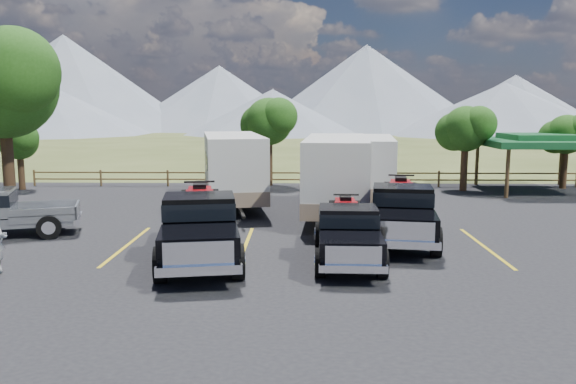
{
  "coord_description": "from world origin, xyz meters",
  "views": [
    {
      "loc": [
        -0.19,
        -14.34,
        4.62
      ],
      "look_at": [
        -0.6,
        5.84,
        1.6
      ],
      "focal_mm": 35.0,
      "sensor_mm": 36.0,
      "label": 1
    }
  ],
  "objects_px": {
    "rig_center": "(348,231)",
    "trailer_center": "(336,176)",
    "rig_left": "(200,224)",
    "trailer_right": "(368,168)",
    "tree_big_nw": "(2,84)",
    "pavilion": "(538,142)",
    "trailer_left": "(233,169)",
    "rig_right": "(402,210)"
  },
  "relations": [
    {
      "from": "rig_center",
      "to": "trailer_center",
      "type": "height_order",
      "value": "trailer_center"
    },
    {
      "from": "rig_left",
      "to": "trailer_right",
      "type": "xyz_separation_m",
      "value": [
        6.44,
        10.93,
        0.58
      ]
    },
    {
      "from": "tree_big_nw",
      "to": "trailer_center",
      "type": "xyz_separation_m",
      "value": [
        13.9,
        0.18,
        -3.79
      ]
    },
    {
      "from": "pavilion",
      "to": "trailer_left",
      "type": "bearing_deg",
      "value": -162.61
    },
    {
      "from": "trailer_right",
      "to": "rig_right",
      "type": "bearing_deg",
      "value": -82.28
    },
    {
      "from": "rig_left",
      "to": "rig_center",
      "type": "distance_m",
      "value": 4.51
    },
    {
      "from": "rig_left",
      "to": "trailer_right",
      "type": "distance_m",
      "value": 12.7
    },
    {
      "from": "rig_right",
      "to": "pavilion",
      "type": "bearing_deg",
      "value": 59.33
    },
    {
      "from": "rig_right",
      "to": "trailer_center",
      "type": "height_order",
      "value": "trailer_center"
    },
    {
      "from": "trailer_center",
      "to": "trailer_right",
      "type": "xyz_separation_m",
      "value": [
        1.86,
        4.09,
        -0.1
      ]
    },
    {
      "from": "trailer_right",
      "to": "trailer_left",
      "type": "bearing_deg",
      "value": -161.48
    },
    {
      "from": "rig_center",
      "to": "trailer_left",
      "type": "bearing_deg",
      "value": 117.57
    },
    {
      "from": "tree_big_nw",
      "to": "pavilion",
      "type": "relative_size",
      "value": 1.26
    },
    {
      "from": "rig_left",
      "to": "trailer_center",
      "type": "bearing_deg",
      "value": 46.71
    },
    {
      "from": "trailer_left",
      "to": "pavilion",
      "type": "bearing_deg",
      "value": 6.78
    },
    {
      "from": "tree_big_nw",
      "to": "rig_center",
      "type": "relative_size",
      "value": 1.4
    },
    {
      "from": "tree_big_nw",
      "to": "rig_center",
      "type": "bearing_deg",
      "value": -25.65
    },
    {
      "from": "tree_big_nw",
      "to": "pavilion",
      "type": "distance_m",
      "value": 26.91
    },
    {
      "from": "pavilion",
      "to": "rig_right",
      "type": "xyz_separation_m",
      "value": [
        -9.6,
        -11.94,
        -1.71
      ]
    },
    {
      "from": "tree_big_nw",
      "to": "trailer_left",
      "type": "relative_size",
      "value": 0.81
    },
    {
      "from": "trailer_center",
      "to": "trailer_left",
      "type": "bearing_deg",
      "value": 154.33
    },
    {
      "from": "rig_right",
      "to": "rig_left",
      "type": "bearing_deg",
      "value": -149.66
    },
    {
      "from": "tree_big_nw",
      "to": "rig_center",
      "type": "distance_m",
      "value": 16.03
    },
    {
      "from": "rig_right",
      "to": "trailer_left",
      "type": "xyz_separation_m",
      "value": [
        -6.72,
        6.82,
        0.72
      ]
    },
    {
      "from": "rig_left",
      "to": "rig_center",
      "type": "bearing_deg",
      "value": -9.16
    },
    {
      "from": "rig_right",
      "to": "trailer_center",
      "type": "xyz_separation_m",
      "value": [
        -2.04,
        4.14,
        0.73
      ]
    },
    {
      "from": "rig_center",
      "to": "trailer_center",
      "type": "distance_m",
      "value": 6.87
    },
    {
      "from": "pavilion",
      "to": "rig_center",
      "type": "height_order",
      "value": "pavilion"
    },
    {
      "from": "trailer_center",
      "to": "pavilion",
      "type": "bearing_deg",
      "value": 37.99
    },
    {
      "from": "trailer_left",
      "to": "trailer_right",
      "type": "xyz_separation_m",
      "value": [
        6.54,
        1.4,
        -0.09
      ]
    },
    {
      "from": "trailer_center",
      "to": "trailer_right",
      "type": "relative_size",
      "value": 1.06
    },
    {
      "from": "rig_center",
      "to": "trailer_left",
      "type": "relative_size",
      "value": 0.58
    },
    {
      "from": "rig_right",
      "to": "trailer_center",
      "type": "bearing_deg",
      "value": 124.42
    },
    {
      "from": "pavilion",
      "to": "tree_big_nw",
      "type": "bearing_deg",
      "value": -162.66
    },
    {
      "from": "pavilion",
      "to": "trailer_left",
      "type": "relative_size",
      "value": 0.64
    },
    {
      "from": "tree_big_nw",
      "to": "rig_left",
      "type": "bearing_deg",
      "value": -35.57
    },
    {
      "from": "rig_center",
      "to": "trailer_center",
      "type": "xyz_separation_m",
      "value": [
        0.08,
        6.82,
        0.87
      ]
    },
    {
      "from": "rig_center",
      "to": "trailer_right",
      "type": "xyz_separation_m",
      "value": [
        1.94,
        10.9,
        0.77
      ]
    },
    {
      "from": "rig_left",
      "to": "trailer_left",
      "type": "relative_size",
      "value": 0.72
    },
    {
      "from": "tree_big_nw",
      "to": "trailer_right",
      "type": "height_order",
      "value": "tree_big_nw"
    },
    {
      "from": "rig_left",
      "to": "trailer_left",
      "type": "distance_m",
      "value": 9.55
    },
    {
      "from": "rig_right",
      "to": "trailer_left",
      "type": "height_order",
      "value": "trailer_left"
    }
  ]
}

